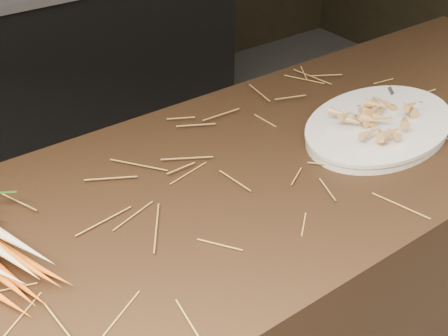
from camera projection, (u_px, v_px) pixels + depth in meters
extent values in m
cube|color=black|center=(231.00, 320.00, 1.44)|extent=(2.40, 0.70, 0.90)
cube|color=black|center=(59.00, 63.00, 2.86)|extent=(1.80, 0.60, 0.80)
cone|color=#EC5F0E|center=(3.00, 272.00, 0.94)|extent=(0.10, 0.24, 0.03)
cone|color=#EC5F0E|center=(22.00, 259.00, 0.96)|extent=(0.12, 0.23, 0.03)
cone|color=#EC5F0E|center=(13.00, 257.00, 0.93)|extent=(0.11, 0.24, 0.03)
cone|color=beige|center=(12.00, 240.00, 0.94)|extent=(0.09, 0.22, 0.04)
cube|color=silver|center=(419.00, 103.00, 1.41)|extent=(0.11, 0.14, 0.00)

